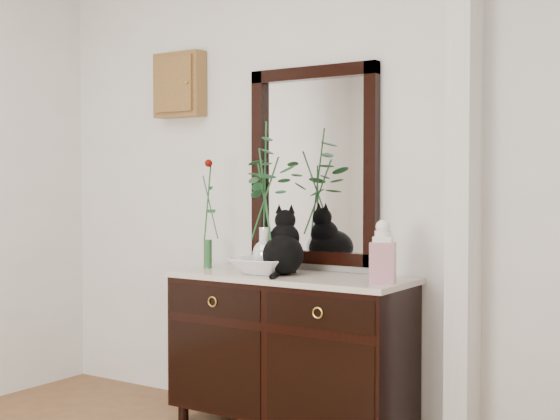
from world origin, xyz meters
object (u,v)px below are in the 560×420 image
Objects in this scene: sideboard at (290,344)px; ginger_jar at (383,250)px; cat at (283,241)px; lotus_bowl at (265,266)px.

sideboard is 4.13× the size of ginger_jar.
cat is 1.01× the size of lotus_bowl.
sideboard is 0.56m from cat.
lotus_bowl is 0.72m from ginger_jar.
sideboard is 3.76× the size of lotus_bowl.
lotus_bowl is (-0.11, -0.02, -0.13)m from cat.
lotus_bowl is (-0.14, -0.04, 0.42)m from sideboard.
lotus_bowl is at bearing 179.08° from ginger_jar.
lotus_bowl is at bearing -165.63° from sideboard.
cat is 0.61m from ginger_jar.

